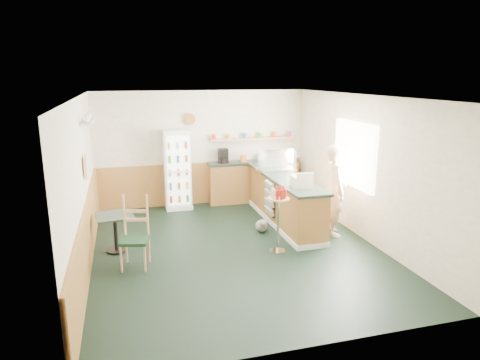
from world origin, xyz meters
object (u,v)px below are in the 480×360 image
object	(u,v)px
display_case	(276,161)
cash_register	(301,181)
cafe_chair	(134,230)
drinks_fridge	(177,170)
shopkeeper	(335,190)
cafe_table	(115,226)
condiment_stand	(278,209)

from	to	relation	value
display_case	cash_register	world-z (taller)	display_case
cafe_chair	cash_register	bearing A→B (deg)	21.69
drinks_fridge	shopkeeper	size ratio (longest dim) A/B	1.03
cash_register	cafe_chair	xyz separation A→B (m)	(-3.09, -0.44, -0.50)
display_case	shopkeeper	xyz separation A→B (m)	(0.70, -1.41, -0.35)
cafe_table	cash_register	bearing A→B (deg)	-3.71
drinks_fridge	shopkeeper	xyz separation A→B (m)	(2.71, -2.52, -0.03)
display_case	cash_register	xyz separation A→B (m)	(0.00, -1.40, -0.13)
drinks_fridge	display_case	size ratio (longest dim) A/B	2.27
display_case	condiment_stand	size ratio (longest dim) A/B	0.70
shopkeeper	cafe_chair	size ratio (longest dim) A/B	1.52
drinks_fridge	cafe_table	world-z (taller)	drinks_fridge
cash_register	condiment_stand	size ratio (longest dim) A/B	0.32
drinks_fridge	condiment_stand	distance (m)	3.34
condiment_stand	cafe_chair	xyz separation A→B (m)	(-2.44, 0.10, -0.18)
condiment_stand	cash_register	bearing A→B (deg)	39.53
cash_register	condiment_stand	bearing A→B (deg)	-132.83
cash_register	condiment_stand	distance (m)	0.90
shopkeeper	cash_register	bearing A→B (deg)	100.69
cafe_chair	condiment_stand	bearing A→B (deg)	11.31
display_case	shopkeeper	distance (m)	1.61
cash_register	cafe_chair	size ratio (longest dim) A/B	0.31
shopkeeper	condiment_stand	world-z (taller)	shopkeeper
cash_register	display_case	bearing A→B (deg)	97.64
drinks_fridge	display_case	distance (m)	2.32
cafe_chair	shopkeeper	bearing A→B (deg)	20.03
drinks_fridge	shopkeeper	world-z (taller)	drinks_fridge
display_case	cash_register	bearing A→B (deg)	-90.00
condiment_stand	cafe_chair	size ratio (longest dim) A/B	0.98
shopkeeper	cafe_chair	distance (m)	3.83
drinks_fridge	cafe_table	size ratio (longest dim) A/B	2.65
condiment_stand	display_case	bearing A→B (deg)	71.41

